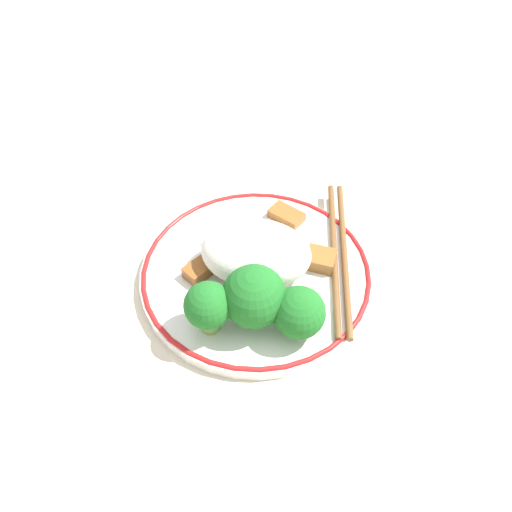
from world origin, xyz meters
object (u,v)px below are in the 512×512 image
Objects in this scene: broccoli_back_center at (254,297)px; broccoli_back_left at (208,306)px; plate at (256,272)px; broccoli_back_right at (299,313)px; chopsticks at (339,253)px.

broccoli_back_left is at bearing -157.86° from broccoli_back_center.
broccoli_back_center reaches higher than plate.
broccoli_back_center reaches higher than broccoli_back_right.
broccoli_back_center is at bearing 22.14° from broccoli_back_left.
broccoli_back_right reaches higher than chopsticks.
broccoli_back_left reaches higher than plate.
broccoli_back_right is 0.25× the size of chopsticks.
chopsticks is at bearing 44.11° from broccoli_back_left.
broccoli_back_right is (0.04, -0.01, -0.01)m from broccoli_back_center.
broccoli_back_center is (0.04, 0.01, 0.00)m from broccoli_back_left.
plate is 0.09m from chopsticks.
broccoli_back_center is at bearing -128.42° from chopsticks.
chopsticks is (0.08, 0.03, 0.01)m from plate.
broccoli_back_center reaches higher than broccoli_back_left.
broccoli_back_right is (0.08, 0.01, -0.00)m from broccoli_back_left.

